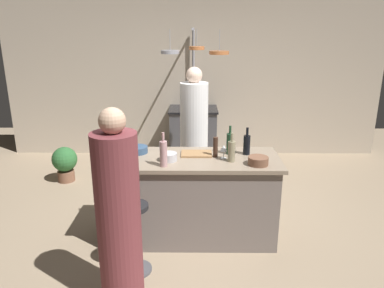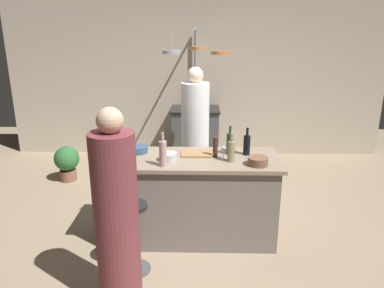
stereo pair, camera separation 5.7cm
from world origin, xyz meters
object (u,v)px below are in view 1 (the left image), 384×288
Objects in this scene: wine_glass_near_right_guest at (229,141)px; wine_glass_by_chef at (224,149)px; stove_range at (193,134)px; bar_stool_left at (135,235)px; chef at (194,138)px; wine_bottle_amber at (121,142)px; potted_plant at (65,162)px; mixing_bowl_blue at (138,150)px; guest_left at (119,219)px; mixing_bowl_wooden at (258,161)px; wine_bottle_white at (232,151)px; wine_bottle_green at (230,143)px; wine_bottle_dark at (247,144)px; wine_glass_near_left_guest at (132,156)px; mixing_bowl_steel at (169,157)px; pepper_mill at (215,147)px; wine_bottle_rose at (163,153)px; cutting_board at (196,154)px.

wine_glass_by_chef is at bearing -105.57° from wine_glass_near_right_guest.
bar_stool_left is at bearing -99.39° from stove_range.
chef reaches higher than wine_bottle_amber.
bar_stool_left is at bearing -57.22° from potted_plant.
chef reaches higher than mixing_bowl_blue.
bar_stool_left is (-0.53, -1.71, -0.42)m from chef.
guest_left reaches higher than stove_range.
stove_range is 0.54× the size of guest_left.
wine_glass_by_chef is at bearing -10.94° from mixing_bowl_blue.
potted_plant is 2.64× the size of mixing_bowl_wooden.
wine_bottle_green is (0.00, 0.23, 0.01)m from wine_bottle_white.
mixing_bowl_wooden is (0.25, -0.09, -0.07)m from wine_bottle_white.
mixing_bowl_blue is (-1.15, 0.04, -0.08)m from wine_bottle_dark.
wine_bottle_amber is 1.32m from wine_bottle_dark.
wine_glass_near_left_guest reaches higher than stove_range.
stove_range is at bearing 90.76° from chef.
mixing_bowl_wooden is at bearing 34.46° from guest_left.
wine_glass_near_right_guest is at bearing -65.99° from chef.
wine_bottle_dark is (0.18, -0.01, -0.01)m from wine_bottle_green.
potted_plant is at bearing 148.94° from wine_bottle_green.
chef reaches higher than mixing_bowl_wooden.
mixing_bowl_steel is at bearing -95.22° from stove_range.
stove_range is at bearing 80.88° from guest_left.
pepper_mill is at bearing 139.00° from wine_bottle_white.
pepper_mill is at bearing -165.63° from wine_bottle_dark.
chef is 5.60× the size of wine_bottle_green.
wine_bottle_dark is 0.28m from wine_glass_by_chef.
wine_bottle_green reaches higher than wine_glass_by_chef.
wine_bottle_white is 0.97m from wine_glass_near_left_guest.
mixing_bowl_wooden is (1.39, -0.33, -0.08)m from wine_bottle_amber.
wine_bottle_rose is (-0.84, -0.35, 0.02)m from wine_bottle_dark.
wine_bottle_amber is at bearing -174.37° from wine_glass_near_right_guest.
wine_bottle_rose is (-0.27, -2.69, 0.58)m from stove_range.
mixing_bowl_blue is 1.06× the size of mixing_bowl_wooden.
mixing_bowl_steel reaches higher than bar_stool_left.
pepper_mill is 0.99m from wine_bottle_amber.
wine_bottle_green is at bearing 18.66° from mixing_bowl_steel.
stove_range is 6.10× the size of wine_glass_by_chef.
stove_range is at bearing 98.75° from wine_bottle_white.
potted_plant is at bearing -152.80° from stove_range.
wine_bottle_rose is at bearing -103.04° from mixing_bowl_steel.
bar_stool_left is 1.31× the size of potted_plant.
cutting_board reaches higher than bar_stool_left.
stove_range is 4.24× the size of pepper_mill.
guest_left is (-0.58, -2.11, -0.03)m from chef.
wine_glass_by_chef is (0.59, 0.22, -0.03)m from wine_bottle_rose.
wine_bottle_rose is (0.48, -0.37, 0.01)m from wine_bottle_amber.
chef reaches higher than pepper_mill.
pepper_mill reaches higher than wine_glass_by_chef.
chef is 1.43m from mixing_bowl_wooden.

